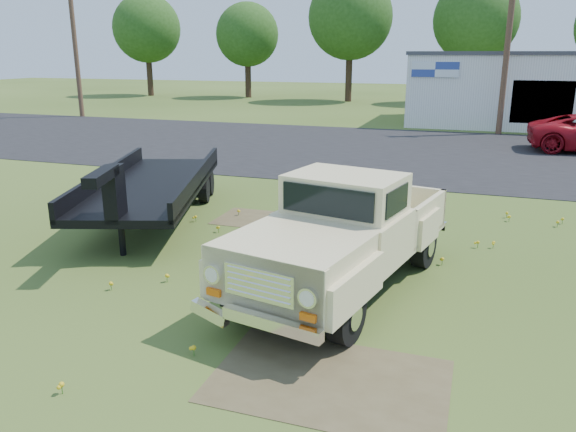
% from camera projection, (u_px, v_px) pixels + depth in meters
% --- Properties ---
extents(ground, '(140.00, 140.00, 0.00)m').
position_uv_depth(ground, '(292.00, 280.00, 10.41)').
color(ground, '#344C18').
rests_on(ground, ground).
extents(asphalt_lot, '(90.00, 14.00, 0.02)m').
position_uv_depth(asphalt_lot, '(402.00, 151.00, 24.05)').
color(asphalt_lot, black).
rests_on(asphalt_lot, ground).
extents(dirt_patch_a, '(3.00, 2.00, 0.01)m').
position_uv_depth(dirt_patch_a, '(329.00, 381.00, 7.22)').
color(dirt_patch_a, '#4E4429').
rests_on(dirt_patch_a, ground).
extents(dirt_patch_b, '(2.20, 1.60, 0.01)m').
position_uv_depth(dirt_patch_b, '(261.00, 219.00, 14.21)').
color(dirt_patch_b, '#4E4429').
rests_on(dirt_patch_b, ground).
extents(commercial_building, '(14.20, 8.20, 4.15)m').
position_uv_depth(commercial_building, '(537.00, 88.00, 32.50)').
color(commercial_building, silver).
rests_on(commercial_building, ground).
extents(utility_pole_west, '(1.60, 0.30, 9.00)m').
position_uv_depth(utility_pole_west, '(75.00, 44.00, 35.93)').
color(utility_pole_west, '#4C3023').
rests_on(utility_pole_west, ground).
extents(utility_pole_mid, '(1.60, 0.30, 9.00)m').
position_uv_depth(utility_pole_mid, '(508.00, 42.00, 27.88)').
color(utility_pole_mid, '#4C3023').
rests_on(utility_pole_mid, ground).
extents(treeline_a, '(6.40, 6.40, 9.52)m').
position_uv_depth(treeline_a, '(147.00, 29.00, 53.67)').
color(treeline_a, '#342317').
rests_on(treeline_a, ground).
extents(treeline_b, '(5.76, 5.76, 8.57)m').
position_uv_depth(treeline_b, '(247.00, 35.00, 51.66)').
color(treeline_b, '#342317').
rests_on(treeline_b, ground).
extents(treeline_c, '(7.04, 7.04, 10.47)m').
position_uv_depth(treeline_c, '(350.00, 17.00, 46.85)').
color(treeline_c, '#342317').
rests_on(treeline_c, ground).
extents(treeline_d, '(6.72, 6.72, 10.00)m').
position_uv_depth(treeline_d, '(476.00, 20.00, 44.76)').
color(treeline_d, '#342317').
rests_on(treeline_d, ground).
extents(vintage_pickup_truck, '(3.41, 6.11, 2.09)m').
position_uv_depth(vintage_pickup_truck, '(344.00, 232.00, 9.78)').
color(vintage_pickup_truck, '#CCBA89').
rests_on(vintage_pickup_truck, ground).
extents(flatbed_trailer, '(4.59, 7.67, 1.98)m').
position_uv_depth(flatbed_trailer, '(152.00, 180.00, 14.09)').
color(flatbed_trailer, black).
rests_on(flatbed_trailer, ground).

